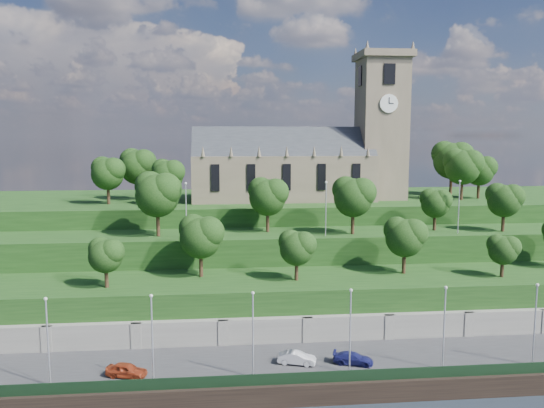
{
  "coord_description": "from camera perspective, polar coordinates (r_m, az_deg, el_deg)",
  "views": [
    {
      "loc": [
        -14.97,
        -48.75,
        26.45
      ],
      "look_at": [
        -7.44,
        30.0,
        16.24
      ],
      "focal_mm": 35.0,
      "sensor_mm": 36.0,
      "label": 1
    }
  ],
  "objects": [
    {
      "name": "quay_wall",
      "position": [
        56.9,
        11.02,
        -19.25
      ],
      "size": [
        160.0,
        0.5,
        2.2
      ],
      "primitive_type": "cube",
      "color": "black",
      "rests_on": "ground"
    },
    {
      "name": "trees_upper",
      "position": [
        78.42,
        3.88,
        0.93
      ],
      "size": [
        57.92,
        8.64,
        9.41
      ],
      "color": "black",
      "rests_on": "embankment_upper"
    },
    {
      "name": "lamp_posts_upper",
      "position": [
        76.86,
        5.82,
        -0.04
      ],
      "size": [
        40.36,
        0.36,
        7.99
      ],
      "color": "#B2B2B7",
      "rests_on": "embankment_upper"
    },
    {
      "name": "ground",
      "position": [
        57.44,
        10.98,
        -20.21
      ],
      "size": [
        320.0,
        320.0,
        0.0
      ],
      "primitive_type": "plane",
      "color": "black",
      "rests_on": "ground"
    },
    {
      "name": "car_right",
      "position": [
        60.12,
        8.71,
        -16.08
      ],
      "size": [
        4.64,
        3.04,
        1.25
      ],
      "primitive_type": "imported",
      "rotation": [
        0.0,
        0.0,
        1.24
      ],
      "color": "#16184F",
      "rests_on": "promenade"
    },
    {
      "name": "lamp_posts_promenade",
      "position": [
        56.28,
        8.42,
        -12.79
      ],
      "size": [
        60.36,
        0.36,
        9.04
      ],
      "color": "#B2B2B7",
      "rests_on": "promenade"
    },
    {
      "name": "retaining_wall",
      "position": [
        66.96,
        8.06,
        -13.68
      ],
      "size": [
        160.0,
        2.1,
        5.0
      ],
      "color": "slate",
      "rests_on": "ground"
    },
    {
      "name": "car_middle",
      "position": [
        59.5,
        2.68,
        -16.21
      ],
      "size": [
        4.32,
        2.52,
        1.35
      ],
      "primitive_type": "imported",
      "rotation": [
        0.0,
        0.0,
        1.28
      ],
      "color": "#B1B1B6",
      "rests_on": "promenade"
    },
    {
      "name": "church",
      "position": [
        96.11,
        4.0,
        4.99
      ],
      "size": [
        38.6,
        12.35,
        27.6
      ],
      "color": "brown",
      "rests_on": "hilltop"
    },
    {
      "name": "trees_lower",
      "position": [
        70.3,
        7.1,
        -3.83
      ],
      "size": [
        66.35,
        8.83,
        8.23
      ],
      "color": "black",
      "rests_on": "embankment_lower"
    },
    {
      "name": "fence",
      "position": [
        56.81,
        10.86,
        -17.61
      ],
      "size": [
        160.0,
        0.1,
        1.2
      ],
      "primitive_type": "cube",
      "color": "black",
      "rests_on": "promenade"
    },
    {
      "name": "hilltop",
      "position": [
        101.66,
        3.11,
        -3.4
      ],
      "size": [
        160.0,
        32.0,
        15.0
      ],
      "primitive_type": "cube",
      "color": "#173812",
      "rests_on": "ground"
    },
    {
      "name": "car_left",
      "position": [
        58.53,
        -15.38,
        -16.84
      ],
      "size": [
        4.51,
        2.83,
        1.43
      ],
      "primitive_type": "imported",
      "rotation": [
        0.0,
        0.0,
        1.28
      ],
      "color": "maroon",
      "rests_on": "promenade"
    },
    {
      "name": "embankment_upper",
      "position": [
        81.77,
        5.31,
        -7.16
      ],
      "size": [
        160.0,
        10.0,
        12.0
      ],
      "primitive_type": "cube",
      "color": "#173812",
      "rests_on": "ground"
    },
    {
      "name": "trees_hilltop",
      "position": [
        96.28,
        6.37,
        4.18
      ],
      "size": [
        71.87,
        16.09,
        10.49
      ],
      "color": "black",
      "rests_on": "hilltop"
    },
    {
      "name": "promenade",
      "position": [
        62.2,
        9.37,
        -16.9
      ],
      "size": [
        160.0,
        12.0,
        2.0
      ],
      "primitive_type": "cube",
      "color": "#2D2D30",
      "rests_on": "ground"
    },
    {
      "name": "embankment_lower",
      "position": [
        71.99,
        6.95,
        -10.87
      ],
      "size": [
        160.0,
        12.0,
        8.0
      ],
      "primitive_type": "cube",
      "color": "#173812",
      "rests_on": "ground"
    }
  ]
}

